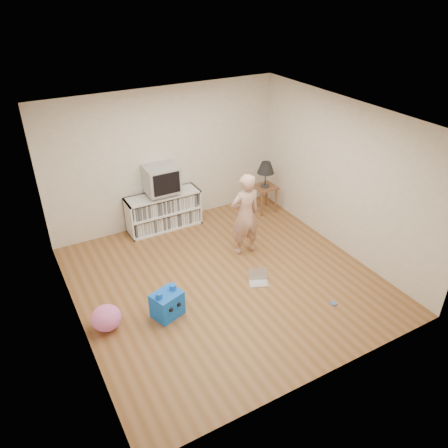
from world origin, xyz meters
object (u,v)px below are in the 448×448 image
object	(u,v)px
media_unit	(163,211)
crt_tv	(161,179)
person	(245,215)
side_table	(265,192)
dvd_deck	(162,193)
laptop	(258,279)
plush_pink	(106,318)
table_lamp	(266,168)
plush_blue	(167,304)

from	to	relation	value
media_unit	crt_tv	xyz separation A→B (m)	(-0.00, -0.02, 0.67)
media_unit	person	distance (m)	1.78
media_unit	side_table	world-z (taller)	media_unit
dvd_deck	laptop	xyz separation A→B (m)	(0.64, -2.32, -0.68)
laptop	plush_pink	bearing A→B (deg)	-159.18
dvd_deck	person	distance (m)	1.72
crt_tv	plush_pink	bearing A→B (deg)	-128.92
media_unit	dvd_deck	world-z (taller)	dvd_deck
crt_tv	laptop	bearing A→B (deg)	-74.52
plush_pink	laptop	bearing A→B (deg)	-3.48
laptop	plush_pink	size ratio (longest dim) A/B	0.90
person	plush_pink	bearing A→B (deg)	15.57
crt_tv	person	bearing A→B (deg)	-58.64
media_unit	plush_pink	xyz separation A→B (m)	(-1.75, -2.19, -0.17)
side_table	laptop	xyz separation A→B (m)	(-1.40, -1.95, -0.36)
side_table	plush_pink	distance (m)	4.20
table_lamp	plush_pink	size ratio (longest dim) A/B	1.25
person	plush_pink	size ratio (longest dim) A/B	3.59
person	laptop	world-z (taller)	person
person	dvd_deck	bearing A→B (deg)	-57.94
dvd_deck	laptop	size ratio (longest dim) A/B	1.21
plush_pink	plush_blue	bearing A→B (deg)	-11.14
dvd_deck	crt_tv	world-z (taller)	crt_tv
media_unit	plush_blue	distance (m)	2.53
table_lamp	person	xyz separation A→B (m)	(-1.15, -1.10, -0.20)
plush_blue	plush_pink	bearing A→B (deg)	149.90
laptop	dvd_deck	bearing A→B (deg)	129.76
crt_tv	plush_pink	size ratio (longest dim) A/B	1.45
dvd_deck	table_lamp	distance (m)	2.08
dvd_deck	table_lamp	world-z (taller)	table_lamp
crt_tv	table_lamp	xyz separation A→B (m)	(2.04, -0.37, -0.08)
side_table	table_lamp	bearing A→B (deg)	180.00
media_unit	side_table	distance (m)	2.08
side_table	person	world-z (taller)	person
media_unit	crt_tv	distance (m)	0.67
crt_tv	plush_blue	xyz separation A→B (m)	(-0.92, -2.33, -0.82)
laptop	side_table	bearing A→B (deg)	78.59
person	laptop	distance (m)	1.12
table_lamp	laptop	xyz separation A→B (m)	(-1.40, -1.95, -0.88)
crt_tv	media_unit	bearing A→B (deg)	90.00
plush_blue	dvd_deck	bearing A→B (deg)	49.58
side_table	crt_tv	bearing A→B (deg)	169.81
dvd_deck	side_table	xyz separation A→B (m)	(2.04, -0.37, -0.32)
side_table	plush_blue	bearing A→B (deg)	-146.40
side_table	plush_blue	distance (m)	3.56
media_unit	side_table	bearing A→B (deg)	-10.70
media_unit	plush_pink	distance (m)	2.81
media_unit	plush_blue	size ratio (longest dim) A/B	2.88
media_unit	table_lamp	world-z (taller)	table_lamp
table_lamp	side_table	bearing A→B (deg)	0.00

